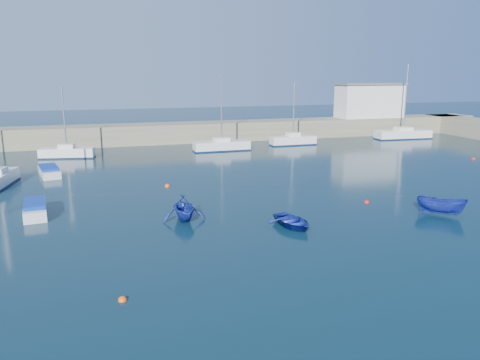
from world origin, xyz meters
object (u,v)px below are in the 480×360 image
object	(u,v)px
dinghy_right	(441,206)
sailboat_8	(403,134)
sailboat_5	(67,152)
motorboat_1	(35,209)
harbor_office	(369,101)
dinghy_center	(292,222)
sailboat_6	(222,145)
dinghy_left	(183,208)
motorboat_2	(49,171)
sailboat_7	(293,140)

from	to	relation	value
dinghy_right	sailboat_8	bearing A→B (deg)	13.38
sailboat_8	dinghy_right	bearing A→B (deg)	151.51
sailboat_5	motorboat_1	size ratio (longest dim) A/B	1.92
harbor_office	dinghy_center	distance (m)	48.56
harbor_office	dinghy_right	world-z (taller)	harbor_office
sailboat_6	dinghy_center	size ratio (longest dim) A/B	2.79
sailboat_6	sailboat_8	world-z (taller)	sailboat_8
harbor_office	dinghy_left	world-z (taller)	harbor_office
sailboat_5	sailboat_6	distance (m)	18.07
dinghy_right	sailboat_5	bearing A→B (deg)	85.42
dinghy_left	motorboat_2	bearing A→B (deg)	119.96
sailboat_6	sailboat_8	size ratio (longest dim) A/B	0.86
sailboat_8	dinghy_left	world-z (taller)	sailboat_8
dinghy_left	harbor_office	bearing A→B (deg)	45.16
sailboat_6	motorboat_2	distance (m)	21.26
sailboat_6	motorboat_1	xyz separation A→B (m)	(-18.88, -22.45, -0.19)
sailboat_8	motorboat_2	size ratio (longest dim) A/B	2.29
sailboat_6	sailboat_7	xyz separation A→B (m)	(10.30, 1.78, 0.01)
sailboat_8	dinghy_right	size ratio (longest dim) A/B	3.32
harbor_office	motorboat_1	world-z (taller)	harbor_office
motorboat_2	sailboat_6	bearing A→B (deg)	13.88
harbor_office	sailboat_7	distance (m)	17.76
sailboat_7	motorboat_1	bearing A→B (deg)	129.18
sailboat_7	dinghy_right	distance (m)	32.13
motorboat_1	dinghy_center	size ratio (longest dim) A/B	1.27
sailboat_7	sailboat_8	size ratio (longest dim) A/B	0.77
dinghy_center	dinghy_right	size ratio (longest dim) A/B	1.02
motorboat_1	dinghy_right	distance (m)	27.60
motorboat_2	dinghy_left	xyz separation A→B (m)	(9.75, -17.08, 0.41)
sailboat_5	sailboat_7	bearing A→B (deg)	-76.55
motorboat_1	dinghy_left	world-z (taller)	dinghy_left
dinghy_center	dinghy_left	xyz separation A→B (m)	(-6.29, 3.37, 0.50)
motorboat_1	dinghy_center	bearing A→B (deg)	-31.22
harbor_office	sailboat_7	size ratio (longest dim) A/B	1.21
harbor_office	dinghy_right	size ratio (longest dim) A/B	3.11
sailboat_5	motorboat_2	xyz separation A→B (m)	(-1.07, -9.38, -0.20)
dinghy_center	sailboat_8	bearing A→B (deg)	34.85
dinghy_left	sailboat_7	bearing A→B (deg)	55.25
sailboat_6	harbor_office	bearing A→B (deg)	-72.18
motorboat_2	dinghy_left	bearing A→B (deg)	-72.22
sailboat_5	dinghy_left	size ratio (longest dim) A/B	2.51
motorboat_2	dinghy_center	distance (m)	25.99
harbor_office	sailboat_8	xyz separation A→B (m)	(2.11, -6.14, -4.42)
motorboat_2	sailboat_7	bearing A→B (deg)	8.62
sailboat_6	dinghy_right	bearing A→B (deg)	-166.97
sailboat_8	dinghy_left	bearing A→B (deg)	131.17
harbor_office	sailboat_8	world-z (taller)	sailboat_8
sailboat_6	dinghy_right	distance (m)	31.18
sailboat_8	motorboat_1	bearing A→B (deg)	121.56
sailboat_8	dinghy_left	size ratio (longest dim) A/B	3.36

